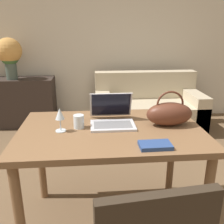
{
  "coord_description": "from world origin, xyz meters",
  "views": [
    {
      "loc": [
        0.01,
        -1.01,
        1.43
      ],
      "look_at": [
        0.15,
        0.57,
        0.9
      ],
      "focal_mm": 40.0,
      "sensor_mm": 36.0,
      "label": 1
    }
  ],
  "objects_px": {
    "handbag": "(169,113)",
    "wine_glass": "(60,116)",
    "couch": "(148,110)",
    "drinking_glass": "(79,122)",
    "laptop": "(112,115)",
    "flower_vase": "(9,54)"
  },
  "relations": [
    {
      "from": "laptop",
      "to": "wine_glass",
      "type": "height_order",
      "value": "laptop"
    },
    {
      "from": "wine_glass",
      "to": "flower_vase",
      "type": "relative_size",
      "value": 0.27
    },
    {
      "from": "couch",
      "to": "flower_vase",
      "type": "height_order",
      "value": "flower_vase"
    },
    {
      "from": "laptop",
      "to": "drinking_glass",
      "type": "relative_size",
      "value": 3.36
    },
    {
      "from": "couch",
      "to": "wine_glass",
      "type": "xyz_separation_m",
      "value": [
        -1.03,
        -1.86,
        0.6
      ]
    },
    {
      "from": "handbag",
      "to": "flower_vase",
      "type": "distance_m",
      "value": 2.68
    },
    {
      "from": "wine_glass",
      "to": "drinking_glass",
      "type": "bearing_deg",
      "value": 22.89
    },
    {
      "from": "handbag",
      "to": "drinking_glass",
      "type": "bearing_deg",
      "value": 179.66
    },
    {
      "from": "couch",
      "to": "drinking_glass",
      "type": "distance_m",
      "value": 2.1
    },
    {
      "from": "drinking_glass",
      "to": "wine_glass",
      "type": "relative_size",
      "value": 0.58
    },
    {
      "from": "flower_vase",
      "to": "handbag",
      "type": "bearing_deg",
      "value": -51.2
    },
    {
      "from": "handbag",
      "to": "wine_glass",
      "type": "bearing_deg",
      "value": -176.47
    },
    {
      "from": "wine_glass",
      "to": "handbag",
      "type": "relative_size",
      "value": 0.49
    },
    {
      "from": "wine_glass",
      "to": "flower_vase",
      "type": "bearing_deg",
      "value": 113.42
    },
    {
      "from": "laptop",
      "to": "wine_glass",
      "type": "distance_m",
      "value": 0.38
    },
    {
      "from": "couch",
      "to": "handbag",
      "type": "distance_m",
      "value": 1.92
    },
    {
      "from": "couch",
      "to": "wine_glass",
      "type": "height_order",
      "value": "wine_glass"
    },
    {
      "from": "laptop",
      "to": "couch",
      "type": "bearing_deg",
      "value": 68.55
    },
    {
      "from": "wine_glass",
      "to": "flower_vase",
      "type": "distance_m",
      "value": 2.33
    },
    {
      "from": "laptop",
      "to": "handbag",
      "type": "xyz_separation_m",
      "value": [
        0.4,
        -0.08,
        0.03
      ]
    },
    {
      "from": "couch",
      "to": "flower_vase",
      "type": "xyz_separation_m",
      "value": [
        -1.95,
        0.27,
        0.8
      ]
    },
    {
      "from": "flower_vase",
      "to": "couch",
      "type": "bearing_deg",
      "value": -7.83
    }
  ]
}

